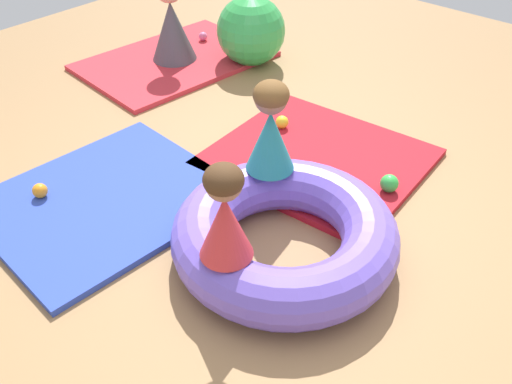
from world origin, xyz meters
name	(u,v)px	position (x,y,z in m)	size (l,w,h in m)	color
ground_plane	(283,241)	(0.00, 0.00, 0.00)	(8.00, 8.00, 0.00)	#9E7549
gym_mat_far_right	(105,200)	(-0.44, 1.01, 0.02)	(1.34, 1.15, 0.04)	#2D47B7
gym_mat_near_right	(318,158)	(0.76, 0.32, 0.02)	(1.17, 1.30, 0.04)	#B21923
gym_mat_far_left	(175,60)	(1.15, 2.16, 0.02)	(1.55, 1.06, 0.04)	red
inflatable_cushion	(285,235)	(-0.08, -0.08, 0.15)	(1.19, 1.19, 0.30)	#7056D1
child_in_teal	(271,128)	(0.17, 0.24, 0.55)	(0.35, 0.35, 0.53)	teal
child_in_red	(225,213)	(-0.49, -0.06, 0.54)	(0.35, 0.35, 0.49)	red
adult_seated	(171,18)	(1.15, 2.16, 0.40)	(0.53, 0.53, 0.74)	#4C4751
play_ball_teal	(176,30)	(1.50, 2.53, 0.09)	(0.11, 0.11, 0.11)	teal
play_ball_orange	(40,191)	(-0.69, 1.30, 0.08)	(0.09, 0.09, 0.09)	orange
play_ball_green	(389,183)	(0.74, -0.22, 0.09)	(0.11, 0.11, 0.11)	green
play_ball_pink	(203,36)	(1.59, 2.26, 0.08)	(0.08, 0.08, 0.08)	pink
play_ball_yellow	(282,122)	(0.88, 0.73, 0.09)	(0.09, 0.09, 0.09)	yellow
exercise_ball_large	(251,31)	(1.59, 1.67, 0.29)	(0.58, 0.58, 0.58)	green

